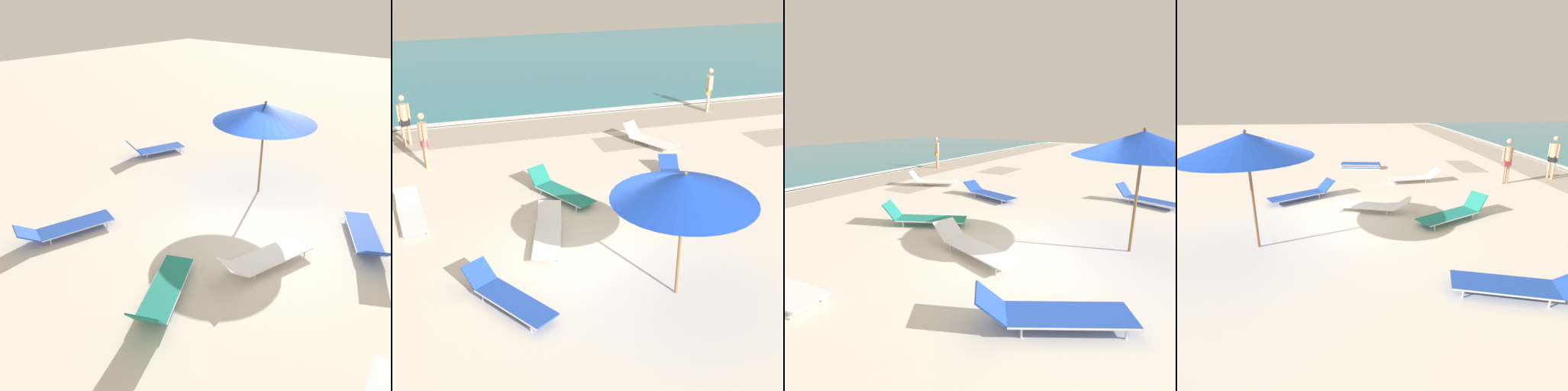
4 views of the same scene
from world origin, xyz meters
The scene contains 7 objects.
ground_plane centered at (0.00, 0.01, -0.08)m, with size 60.00×60.00×0.16m.
beach_umbrella centered at (1.17, -1.64, 2.34)m, with size 2.78×2.78×2.66m.
sun_lounger_under_umbrella centered at (3.41, 3.31, 0.21)m, with size 1.19×2.31×0.49m.
sun_lounger_near_water_left centered at (0.04, 3.36, 0.22)m, with size 1.54×2.23×0.62m.
sun_lounger_mid_beach_solo centered at (-0.81, 1.16, 0.21)m, with size 1.22×2.37×0.51m.
sun_lounger_mid_beach_pair_a centered at (-2.13, -1.04, 0.21)m, with size 1.67×2.20×0.54m.
sun_lounger_mid_beach_pair_b centered at (5.55, -1.61, 0.22)m, with size 1.24×2.12×0.60m.
Camera 1 is at (-4.01, 7.01, 5.21)m, focal length 35.00 mm.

